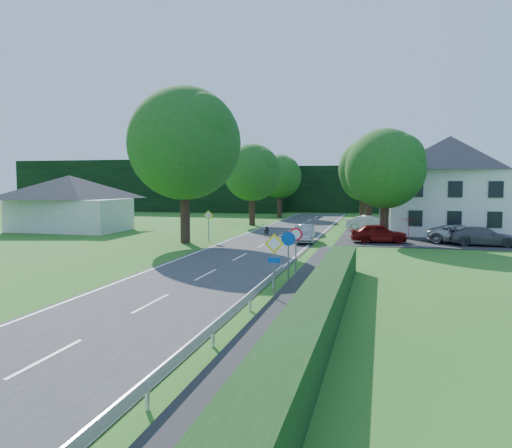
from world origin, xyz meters
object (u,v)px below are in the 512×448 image
(parked_car_red, at_px, (379,233))
(parked_car_silver_b, at_px, (462,234))
(motorcycle, at_px, (267,229))
(parked_car_silver_a, at_px, (370,223))
(streetlight, at_px, (379,183))
(moving_car, at_px, (305,234))
(parked_car_grey, at_px, (483,236))
(parasol, at_px, (409,228))

(parked_car_red, bearing_deg, parked_car_silver_b, -87.23)
(motorcycle, relative_size, parked_car_silver_a, 0.44)
(parked_car_silver_b, bearing_deg, streetlight, 84.55)
(moving_car, bearing_deg, streetlight, 29.22)
(motorcycle, distance_m, parked_car_silver_b, 15.44)
(parked_car_red, relative_size, parked_car_grey, 0.90)
(parked_car_grey, height_order, parked_car_silver_b, parked_car_silver_b)
(moving_car, distance_m, parked_car_silver_b, 11.65)
(parked_car_silver_a, relative_size, parked_car_silver_b, 0.87)
(parasol, bearing_deg, moving_car, -147.78)
(parked_car_red, xyz_separation_m, parked_car_silver_b, (5.99, 1.03, -0.02))
(moving_car, height_order, parked_car_silver_b, parked_car_silver_b)
(parked_car_red, height_order, parked_car_silver_a, parked_car_silver_a)
(motorcycle, bearing_deg, parked_car_silver_b, -11.42)
(motorcycle, distance_m, parasol, 11.69)
(streetlight, xyz_separation_m, moving_car, (-5.36, -3.75, -3.76))
(streetlight, distance_m, parked_car_silver_a, 7.49)
(parked_car_silver_a, relative_size, parked_car_grey, 0.94)
(moving_car, height_order, parasol, parasol)
(parked_car_silver_a, distance_m, parked_car_silver_b, 10.47)
(moving_car, height_order, parked_car_silver_a, parked_car_silver_a)
(motorcycle, relative_size, parasol, 1.00)
(parked_car_silver_a, bearing_deg, streetlight, -159.86)
(parked_car_silver_a, distance_m, parked_car_grey, 12.09)
(streetlight, bearing_deg, parasol, 25.42)
(streetlight, relative_size, parked_car_grey, 1.74)
(streetlight, distance_m, parked_car_red, 4.48)
(streetlight, bearing_deg, parked_car_grey, -18.94)
(streetlight, relative_size, parked_car_silver_a, 1.86)
(motorcycle, xyz_separation_m, parked_car_silver_a, (8.49, 6.03, 0.22))
(parked_car_silver_a, bearing_deg, motorcycle, 138.74)
(motorcycle, xyz_separation_m, parked_car_silver_b, (15.32, -1.90, 0.19))
(moving_car, distance_m, parked_car_grey, 12.75)
(parked_car_grey, xyz_separation_m, parked_car_silver_b, (-1.27, 1.04, 0.02))
(parked_car_silver_b, height_order, parasol, parasol)
(parked_car_silver_b, bearing_deg, moving_car, 109.50)
(parked_car_grey, bearing_deg, streetlight, 74.69)
(streetlight, relative_size, parasol, 4.25)
(streetlight, height_order, parked_car_silver_b, streetlight)
(streetlight, relative_size, motorcycle, 4.26)
(moving_car, relative_size, motorcycle, 2.14)
(streetlight, height_order, moving_car, streetlight)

